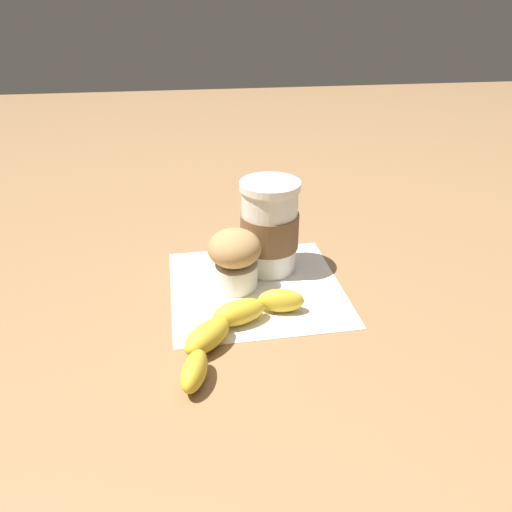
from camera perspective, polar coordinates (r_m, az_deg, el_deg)
name	(u,v)px	position (r m, az deg, el deg)	size (l,w,h in m)	color
ground_plane	(256,288)	(0.70, 0.00, -3.63)	(3.00, 3.00, 0.00)	#936D47
paper_napkin	(256,287)	(0.70, 0.00, -3.58)	(0.23, 0.23, 0.00)	white
coffee_cup	(269,227)	(0.71, 1.55, 3.30)	(0.08, 0.08, 0.13)	white
muffin	(235,257)	(0.68, -2.46, -0.14)	(0.07, 0.07, 0.08)	white
banana	(231,327)	(0.59, -2.87, -8.12)	(0.17, 0.17, 0.03)	gold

